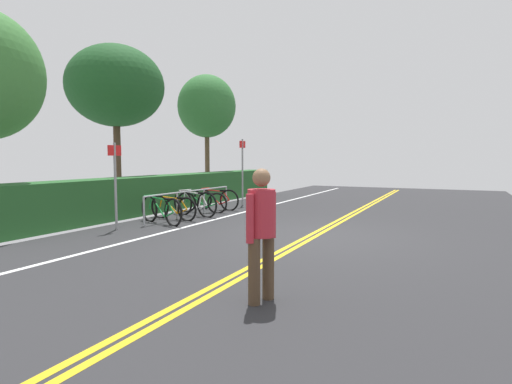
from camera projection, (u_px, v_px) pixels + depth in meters
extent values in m
cube|color=#2B2B2D|center=(313.00, 237.00, 8.95)|extent=(31.52, 10.11, 0.05)
cube|color=gold|center=(317.00, 236.00, 8.92)|extent=(28.36, 0.10, 0.00)
cube|color=gold|center=(309.00, 235.00, 8.98)|extent=(28.36, 0.10, 0.00)
cube|color=white|center=(192.00, 225.00, 10.31)|extent=(28.36, 0.12, 0.00)
cylinder|color=#9EA0A5|center=(144.00, 212.00, 10.16)|extent=(0.05, 0.05, 0.72)
cylinder|color=#9EA0A5|center=(177.00, 206.00, 11.38)|extent=(0.05, 0.05, 0.72)
cylinder|color=#9EA0A5|center=(204.00, 201.00, 12.59)|extent=(0.05, 0.05, 0.72)
cylinder|color=#9EA0A5|center=(226.00, 197.00, 13.80)|extent=(0.05, 0.05, 0.72)
cylinder|color=#9EA0A5|center=(191.00, 191.00, 11.95)|extent=(4.06, 0.04, 0.04)
torus|color=black|center=(149.00, 209.00, 10.93)|extent=(0.28, 0.71, 0.73)
torus|color=black|center=(173.00, 212.00, 10.19)|extent=(0.28, 0.71, 0.73)
cylinder|color=#198C38|center=(158.00, 207.00, 10.65)|extent=(0.22, 0.59, 0.50)
cylinder|color=#198C38|center=(159.00, 199.00, 10.58)|extent=(0.26, 0.70, 0.07)
cylinder|color=#198C38|center=(166.00, 209.00, 10.40)|extent=(0.09, 0.18, 0.45)
cylinder|color=#198C38|center=(169.00, 215.00, 10.33)|extent=(0.15, 0.38, 0.18)
cylinder|color=#198C38|center=(170.00, 206.00, 10.26)|extent=(0.11, 0.26, 0.31)
cylinder|color=#198C38|center=(150.00, 203.00, 10.88)|extent=(0.08, 0.15, 0.33)
cube|color=black|center=(167.00, 199.00, 10.33)|extent=(0.14, 0.21, 0.05)
cylinder|color=#198C38|center=(151.00, 195.00, 10.82)|extent=(0.45, 0.17, 0.03)
torus|color=black|center=(160.00, 207.00, 11.57)|extent=(0.15, 0.68, 0.67)
torus|color=black|center=(187.00, 209.00, 11.01)|extent=(0.15, 0.68, 0.67)
cylinder|color=orange|center=(170.00, 205.00, 11.35)|extent=(0.12, 0.58, 0.46)
cylinder|color=orange|center=(171.00, 198.00, 11.30)|extent=(0.13, 0.69, 0.07)
cylinder|color=orange|center=(179.00, 206.00, 11.16)|extent=(0.06, 0.17, 0.41)
cylinder|color=orange|center=(182.00, 212.00, 11.11)|extent=(0.09, 0.37, 0.17)
cylinder|color=orange|center=(184.00, 204.00, 11.06)|extent=(0.07, 0.25, 0.29)
cylinder|color=orange|center=(161.00, 202.00, 11.53)|extent=(0.05, 0.14, 0.31)
cube|color=black|center=(181.00, 198.00, 11.11)|extent=(0.11, 0.21, 0.05)
cylinder|color=orange|center=(162.00, 195.00, 11.49)|extent=(0.46, 0.09, 0.03)
torus|color=black|center=(183.00, 203.00, 12.25)|extent=(0.20, 0.75, 0.76)
torus|color=black|center=(207.00, 205.00, 11.68)|extent=(0.20, 0.75, 0.76)
cylinder|color=white|center=(192.00, 201.00, 12.03)|extent=(0.14, 0.55, 0.52)
cylinder|color=white|center=(193.00, 193.00, 11.98)|extent=(0.16, 0.65, 0.07)
cylinder|color=white|center=(200.00, 202.00, 11.84)|extent=(0.07, 0.16, 0.47)
cylinder|color=white|center=(203.00, 207.00, 11.79)|extent=(0.10, 0.35, 0.19)
cylinder|color=white|center=(204.00, 199.00, 11.74)|extent=(0.08, 0.24, 0.32)
cylinder|color=white|center=(184.00, 197.00, 12.21)|extent=(0.06, 0.14, 0.34)
cube|color=black|center=(201.00, 193.00, 11.78)|extent=(0.12, 0.21, 0.05)
cylinder|color=white|center=(185.00, 190.00, 12.17)|extent=(0.46, 0.11, 0.03)
torus|color=black|center=(186.00, 202.00, 12.89)|extent=(0.15, 0.66, 0.66)
torus|color=black|center=(217.00, 203.00, 12.58)|extent=(0.15, 0.66, 0.66)
cylinder|color=#198C38|center=(198.00, 200.00, 12.77)|extent=(0.12, 0.59, 0.45)
cylinder|color=#198C38|center=(200.00, 194.00, 12.73)|extent=(0.14, 0.70, 0.07)
cylinder|color=#198C38|center=(208.00, 201.00, 12.67)|extent=(0.06, 0.17, 0.40)
cylinder|color=#198C38|center=(212.00, 205.00, 12.64)|extent=(0.09, 0.37, 0.17)
cylinder|color=#198C38|center=(214.00, 199.00, 12.61)|extent=(0.07, 0.26, 0.28)
cylinder|color=#198C38|center=(188.00, 198.00, 12.86)|extent=(0.06, 0.14, 0.30)
cube|color=black|center=(210.00, 194.00, 12.63)|extent=(0.11, 0.21, 0.05)
cylinder|color=#198C38|center=(189.00, 192.00, 12.83)|extent=(0.46, 0.10, 0.03)
torus|color=black|center=(203.00, 199.00, 13.68)|extent=(0.07, 0.71, 0.70)
torus|color=black|center=(229.00, 200.00, 13.23)|extent=(0.07, 0.71, 0.70)
cylinder|color=red|center=(212.00, 197.00, 13.50)|extent=(0.05, 0.58, 0.48)
cylinder|color=red|center=(214.00, 191.00, 13.46)|extent=(0.05, 0.69, 0.07)
cylinder|color=red|center=(221.00, 198.00, 13.35)|extent=(0.04, 0.17, 0.43)
cylinder|color=red|center=(224.00, 202.00, 13.31)|extent=(0.04, 0.37, 0.18)
cylinder|color=red|center=(226.00, 196.00, 13.27)|extent=(0.04, 0.25, 0.30)
cylinder|color=red|center=(204.00, 194.00, 13.64)|extent=(0.04, 0.14, 0.32)
cube|color=black|center=(223.00, 191.00, 13.30)|extent=(0.08, 0.20, 0.05)
cylinder|color=red|center=(205.00, 188.00, 13.60)|extent=(0.46, 0.04, 0.03)
cylinder|color=#4C3826|center=(254.00, 271.00, 4.71)|extent=(0.14, 0.14, 0.77)
cylinder|color=#4C3826|center=(268.00, 267.00, 4.91)|extent=(0.14, 0.14, 0.77)
cylinder|color=#B22633|center=(261.00, 213.00, 4.76)|extent=(0.32, 0.32, 0.55)
sphere|color=#8C6647|center=(261.00, 178.00, 4.72)|extent=(0.21, 0.21, 0.21)
cylinder|color=#B22633|center=(250.00, 219.00, 4.61)|extent=(0.09, 0.09, 0.55)
cylinder|color=#B22633|center=(272.00, 215.00, 4.91)|extent=(0.09, 0.09, 0.55)
cylinder|color=gray|center=(115.00, 186.00, 9.63)|extent=(0.06, 0.06, 2.03)
cube|color=red|center=(114.00, 150.00, 9.56)|extent=(0.36, 0.08, 0.24)
cylinder|color=gray|center=(242.00, 172.00, 14.59)|extent=(0.06, 0.06, 2.33)
cube|color=red|center=(242.00, 144.00, 14.51)|extent=(0.36, 0.05, 0.24)
cube|color=#235626|center=(176.00, 191.00, 14.04)|extent=(13.06, 0.95, 1.11)
cylinder|color=#473323|center=(118.00, 165.00, 14.39)|extent=(0.24, 0.24, 2.89)
ellipsoid|color=#1C4C21|center=(116.00, 86.00, 14.17)|extent=(3.29, 3.29, 2.76)
cylinder|color=brown|center=(207.00, 165.00, 18.22)|extent=(0.20, 0.20, 2.70)
ellipsoid|color=#2D6B30|center=(207.00, 106.00, 18.01)|extent=(2.52, 2.52, 2.70)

